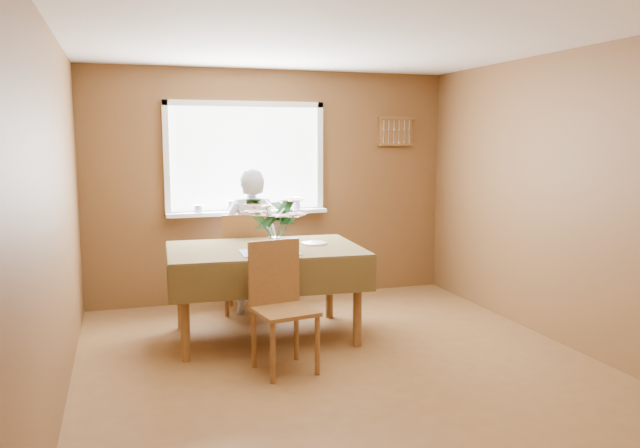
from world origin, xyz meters
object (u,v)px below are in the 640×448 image
object	(u,v)px
chair_near	(280,300)
dining_table	(265,259)
seated_woman	(252,242)
chair_far	(246,260)
flower_bouquet	(275,218)

from	to	relation	value
chair_near	dining_table	bearing A→B (deg)	75.94
seated_woman	chair_near	bearing A→B (deg)	103.99
chair_far	seated_woman	xyz separation A→B (m)	(0.06, -0.03, 0.19)
chair_near	seated_woman	size ratio (longest dim) A/B	0.67
chair_far	flower_bouquet	distance (m)	1.18
chair_near	seated_woman	world-z (taller)	seated_woman
chair_near	flower_bouquet	world-z (taller)	flower_bouquet
dining_table	chair_near	bearing A→B (deg)	-90.76
chair_far	flower_bouquet	world-z (taller)	flower_bouquet
dining_table	chair_near	world-z (taller)	chair_near
seated_woman	dining_table	bearing A→B (deg)	104.37
chair_far	seated_woman	distance (m)	0.20
flower_bouquet	chair_near	bearing A→B (deg)	-100.02
flower_bouquet	seated_woman	bearing A→B (deg)	89.74
dining_table	chair_far	bearing A→B (deg)	94.13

